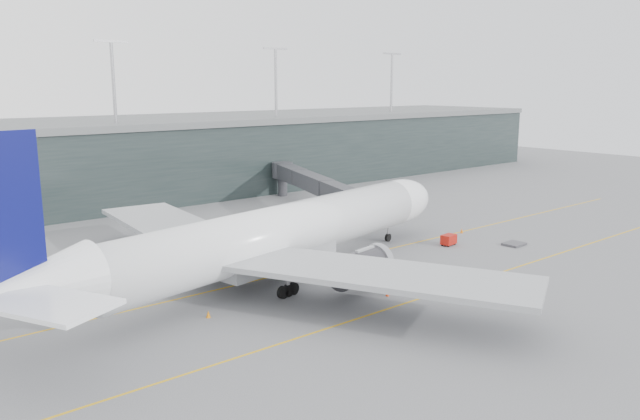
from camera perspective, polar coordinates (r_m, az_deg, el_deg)
ground at (r=75.16m, az=-7.21°, el=-5.60°), size 320.00×320.00×0.00m
taxiline_a at (r=71.96m, az=-5.48°, el=-6.33°), size 160.00×0.25×0.02m
taxiline_b at (r=60.13m, az=3.29°, el=-9.93°), size 160.00×0.25×0.02m
taxiline_lead_main at (r=94.28m, az=-11.22°, el=-2.22°), size 0.25×60.00×0.02m
terminal at (r=125.66m, az=-21.76°, el=4.09°), size 240.00×36.00×29.00m
main_aircraft at (r=70.44m, az=-3.94°, el=-2.30°), size 65.95×61.15×18.57m
jet_bridge at (r=108.84m, az=-1.91°, el=2.51°), size 17.07×43.43×6.72m
gse_cart at (r=88.07m, az=11.68°, el=-2.65°), size 2.36×1.67×1.50m
baggage_dolly at (r=90.62m, az=17.33°, el=-2.97°), size 3.05×2.49×0.29m
uld_a at (r=80.54m, az=-14.03°, el=-3.98°), size 2.49×2.27×1.85m
uld_b at (r=83.28m, az=-11.85°, el=-3.41°), size 1.92×1.54×1.74m
uld_c at (r=84.10m, az=-11.77°, el=-3.32°), size 1.84×1.51×1.59m
cone_nose at (r=95.75m, az=12.83°, el=-1.86°), size 0.46×0.46×0.73m
cone_wing_stbd at (r=66.52m, az=6.18°, el=-7.57°), size 0.39×0.39×0.62m
cone_wing_port at (r=89.25m, az=-7.62°, el=-2.67°), size 0.39×0.39×0.61m
cone_tail at (r=61.27m, az=-10.18°, el=-9.34°), size 0.44×0.44×0.71m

